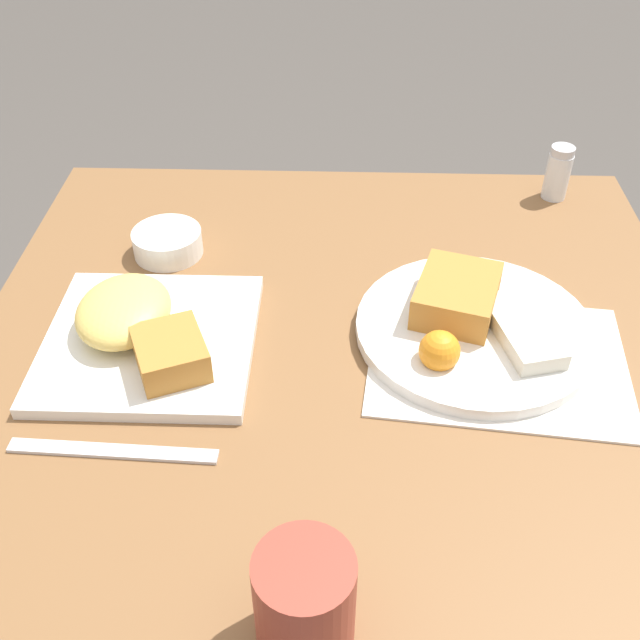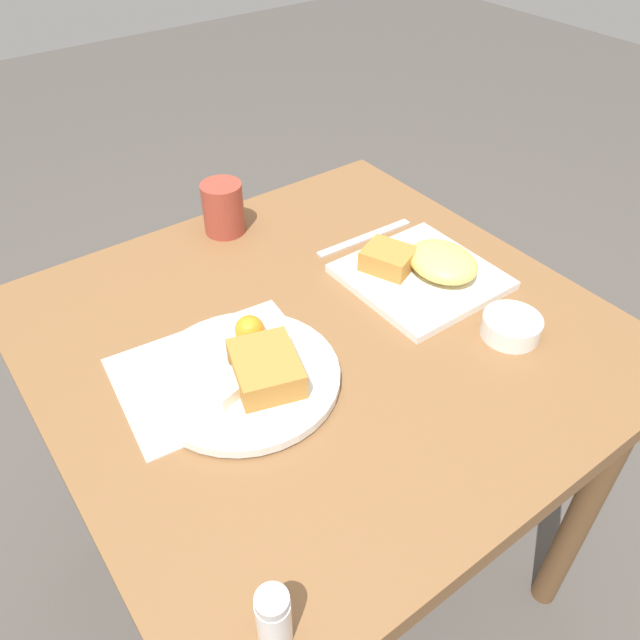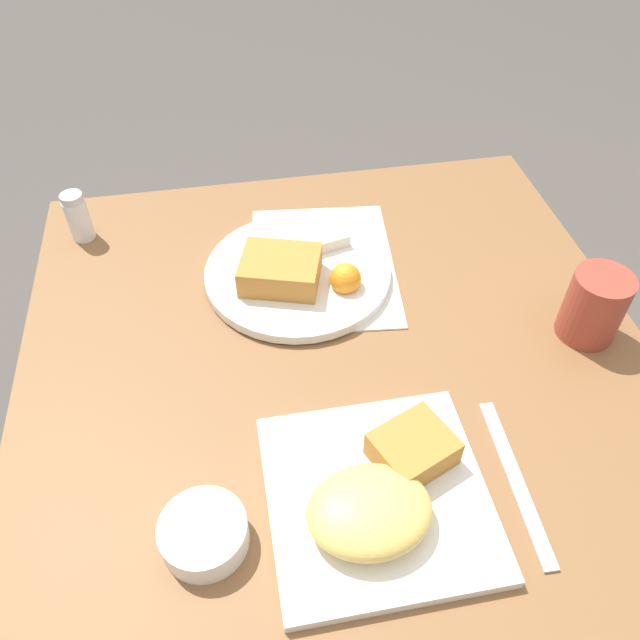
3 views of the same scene
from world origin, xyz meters
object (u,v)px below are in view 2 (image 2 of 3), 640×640
(plate_oval_far, at_px, (247,372))
(butter_knife, at_px, (365,238))
(coffee_mug, at_px, (223,208))
(sauce_ramekin, at_px, (511,326))
(salt_shaker, at_px, (274,620))
(plate_square_near, at_px, (425,269))

(plate_oval_far, distance_m, butter_knife, 0.41)
(butter_knife, height_order, coffee_mug, coffee_mug)
(sauce_ramekin, bearing_deg, salt_shaker, 106.89)
(plate_oval_far, height_order, butter_knife, plate_oval_far)
(plate_square_near, bearing_deg, coffee_mug, 30.55)
(sauce_ramekin, relative_size, coffee_mug, 0.92)
(sauce_ramekin, bearing_deg, plate_square_near, 2.33)
(sauce_ramekin, distance_m, coffee_mug, 0.55)
(sauce_ramekin, relative_size, salt_shaker, 1.13)
(sauce_ramekin, bearing_deg, plate_oval_far, 67.91)
(salt_shaker, relative_size, butter_knife, 0.39)
(salt_shaker, height_order, butter_knife, salt_shaker)
(sauce_ramekin, height_order, coffee_mug, coffee_mug)
(coffee_mug, bearing_deg, sauce_ramekin, -158.41)
(salt_shaker, relative_size, coffee_mug, 0.81)
(sauce_ramekin, relative_size, butter_knife, 0.44)
(sauce_ramekin, height_order, butter_knife, sauce_ramekin)
(plate_square_near, bearing_deg, plate_oval_far, 94.65)
(plate_square_near, distance_m, coffee_mug, 0.38)
(salt_shaker, bearing_deg, plate_square_near, -56.80)
(plate_square_near, xyz_separation_m, sauce_ramekin, (-0.18, -0.01, -0.00))
(sauce_ramekin, bearing_deg, coffee_mug, 21.59)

